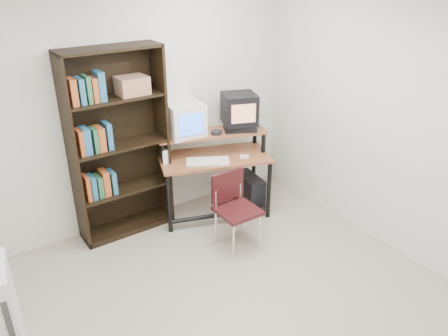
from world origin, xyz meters
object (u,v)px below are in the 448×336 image
school_chair (234,203)px  bookshelf (118,143)px  crt_monitor (184,119)px  crt_tv (239,109)px  pc_tower (249,192)px  computer_desk (214,159)px

school_chair → bookshelf: 1.35m
crt_monitor → crt_tv: 0.64m
pc_tower → crt_monitor: bearing=157.9°
pc_tower → school_chair: school_chair is taller
pc_tower → computer_desk: bearing=166.8°
pc_tower → school_chair: (-0.58, -0.51, 0.28)m
computer_desk → pc_tower: 0.65m
computer_desk → bookshelf: 1.10m
pc_tower → bookshelf: 1.69m
school_chair → computer_desk: bearing=74.6°
crt_monitor → computer_desk: bearing=-35.1°
school_chair → bookshelf: bearing=131.8°
computer_desk → crt_monitor: size_ratio=3.16×
crt_tv → school_chair: 1.12m
computer_desk → bookshelf: size_ratio=0.68×
crt_monitor → school_chair: (0.08, -0.87, -0.66)m
school_chair → bookshelf: (-0.84, 0.92, 0.53)m
crt_monitor → crt_tv: (0.60, -0.20, 0.07)m
crt_tv → school_chair: (-0.53, -0.67, -0.73)m
crt_tv → bookshelf: bookshelf is taller
computer_desk → bookshelf: bearing=-176.5°
crt_monitor → school_chair: crt_monitor is taller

